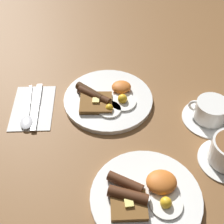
% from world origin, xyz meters
% --- Properties ---
extents(ground_plane, '(3.00, 3.00, 0.00)m').
position_xyz_m(ground_plane, '(0.00, 0.00, 0.00)').
color(ground_plane, brown).
extents(breakfast_plate_near, '(0.27, 0.27, 0.04)m').
position_xyz_m(breakfast_plate_near, '(0.00, 0.00, 0.01)').
color(breakfast_plate_near, white).
rests_on(breakfast_plate_near, ground_plane).
extents(breakfast_plate_far, '(0.26, 0.26, 0.05)m').
position_xyz_m(breakfast_plate_far, '(-0.07, 0.34, 0.01)').
color(breakfast_plate_far, white).
rests_on(breakfast_plate_far, ground_plane).
extents(teacup_near, '(0.16, 0.16, 0.07)m').
position_xyz_m(teacup_near, '(-0.29, 0.10, 0.03)').
color(teacup_near, white).
rests_on(teacup_near, ground_plane).
extents(napkin, '(0.13, 0.19, 0.01)m').
position_xyz_m(napkin, '(0.23, 0.01, 0.00)').
color(napkin, white).
rests_on(napkin, ground_plane).
extents(knife, '(0.02, 0.20, 0.01)m').
position_xyz_m(knife, '(0.22, 0.00, 0.01)').
color(knife, silver).
rests_on(knife, napkin).
extents(spoon, '(0.04, 0.19, 0.01)m').
position_xyz_m(spoon, '(0.24, 0.06, 0.01)').
color(spoon, silver).
rests_on(spoon, napkin).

